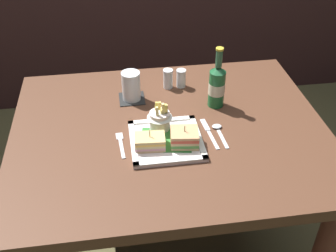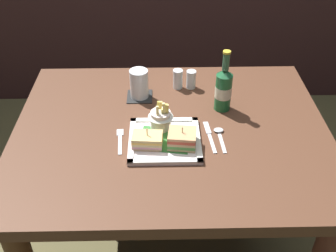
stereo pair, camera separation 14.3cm
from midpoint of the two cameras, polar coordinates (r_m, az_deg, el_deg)
dining_table at (r=1.56m, az=3.05°, el=-4.08°), size 1.14×0.91×0.74m
square_plate at (r=1.42m, az=2.41°, el=-2.12°), size 0.25×0.25×0.02m
sandwich_half_left at (r=1.38m, az=0.09°, el=-2.09°), size 0.10×0.07×0.07m
sandwich_half_right at (r=1.38m, az=4.93°, el=-1.87°), size 0.10×0.09×0.07m
fries_cup at (r=1.44m, az=1.83°, el=1.18°), size 0.09×0.09×0.12m
beer_bottle at (r=1.56m, az=10.30°, el=5.03°), size 0.06×0.06×0.24m
drink_coaster at (r=1.65m, az=-1.47°, el=4.01°), size 0.10×0.10×0.00m
water_glass at (r=1.63m, az=-1.50°, el=5.55°), size 0.07×0.07×0.12m
fork at (r=1.43m, az=-3.83°, el=-2.02°), size 0.03×0.14×0.00m
knife at (r=1.46m, az=8.57°, el=-1.45°), size 0.03×0.17×0.00m
spoon at (r=1.47m, az=9.91°, el=-1.16°), size 0.03×0.14×0.01m
salt_shaker at (r=1.70m, az=3.78°, el=6.27°), size 0.04×0.04×0.08m
pepper_shaker at (r=1.71m, az=5.61°, el=6.22°), size 0.04×0.04×0.08m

